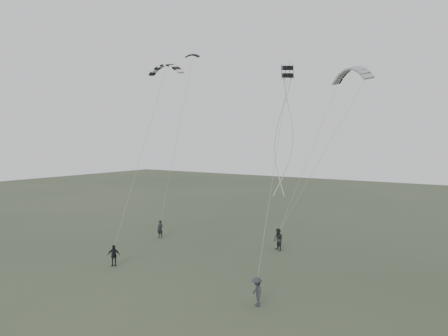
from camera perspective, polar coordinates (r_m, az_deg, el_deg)
The scene contains 9 objects.
ground at distance 31.69m, azimuth -6.52°, elevation -12.65°, with size 140.00×140.00×0.00m, color #333E2A.
flyer_left at distance 40.36m, azimuth -8.33°, elevation -7.89°, with size 0.58×0.38×1.59m, color black.
flyer_right at distance 35.77m, azimuth 7.10°, elevation -9.26°, with size 0.86×0.67×1.78m, color #28282D.
flyer_center at distance 32.43m, azimuth -14.22°, elevation -11.00°, with size 0.87×0.36×1.49m, color black.
flyer_far at distance 24.42m, azimuth 4.32°, elevation -15.80°, with size 1.02×0.58×1.57m, color #2E2E34.
kite_dark_small at distance 42.35m, azimuth -4.18°, elevation 14.53°, with size 1.35×0.40×0.47m, color black, non-canonical shape.
kite_pale_large at distance 41.03m, azimuth 16.36°, elevation 12.41°, with size 4.46×1.00×1.79m, color #95989A, non-canonical shape.
kite_striped at distance 35.62m, azimuth -7.61°, elevation 13.20°, with size 2.98×0.74×1.17m, color black, non-canonical shape.
kite_box at distance 26.80m, azimuth 8.29°, elevation 12.34°, with size 0.61×0.61×0.70m, color black, non-canonical shape.
Camera 1 is at (19.69, -23.15, 9.01)m, focal length 35.00 mm.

